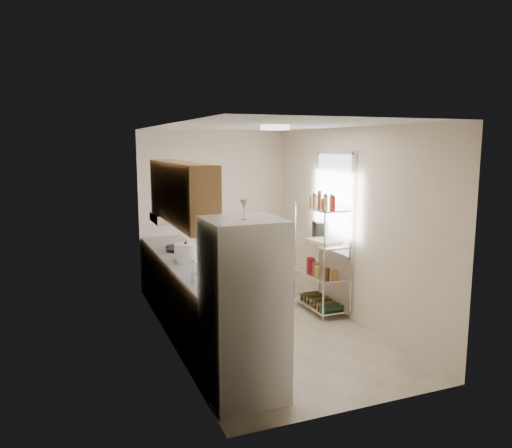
{
  "coord_description": "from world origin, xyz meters",
  "views": [
    {
      "loc": [
        -2.42,
        -5.76,
        2.38
      ],
      "look_at": [
        -0.02,
        0.25,
        1.34
      ],
      "focal_mm": 35.0,
      "sensor_mm": 36.0,
      "label": 1
    }
  ],
  "objects_px": {
    "refrigerator": "(244,309)",
    "espresso_machine": "(319,229)",
    "cutting_board": "(325,241)",
    "rice_cooker": "(186,253)",
    "frying_pan_large": "(175,250)"
  },
  "relations": [
    {
      "from": "espresso_machine",
      "to": "refrigerator",
      "type": "bearing_deg",
      "value": -122.2
    },
    {
      "from": "refrigerator",
      "to": "espresso_machine",
      "type": "bearing_deg",
      "value": 47.67
    },
    {
      "from": "cutting_board",
      "to": "espresso_machine",
      "type": "xyz_separation_m",
      "value": [
        0.07,
        0.33,
        0.11
      ]
    },
    {
      "from": "rice_cooker",
      "to": "espresso_machine",
      "type": "distance_m",
      "value": 2.12
    },
    {
      "from": "rice_cooker",
      "to": "cutting_board",
      "type": "distance_m",
      "value": 2.02
    },
    {
      "from": "espresso_machine",
      "to": "cutting_board",
      "type": "bearing_deg",
      "value": -92.24
    },
    {
      "from": "cutting_board",
      "to": "rice_cooker",
      "type": "bearing_deg",
      "value": 179.88
    },
    {
      "from": "frying_pan_large",
      "to": "refrigerator",
      "type": "bearing_deg",
      "value": -100.18
    },
    {
      "from": "rice_cooker",
      "to": "cutting_board",
      "type": "bearing_deg",
      "value": -0.12
    },
    {
      "from": "refrigerator",
      "to": "cutting_board",
      "type": "bearing_deg",
      "value": 44.07
    },
    {
      "from": "rice_cooker",
      "to": "frying_pan_large",
      "type": "relative_size",
      "value": 1.11
    },
    {
      "from": "cutting_board",
      "to": "espresso_machine",
      "type": "distance_m",
      "value": 0.35
    },
    {
      "from": "rice_cooker",
      "to": "frying_pan_large",
      "type": "height_order",
      "value": "rice_cooker"
    },
    {
      "from": "refrigerator",
      "to": "cutting_board",
      "type": "height_order",
      "value": "refrigerator"
    },
    {
      "from": "rice_cooker",
      "to": "cutting_board",
      "type": "relative_size",
      "value": 0.61
    }
  ]
}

